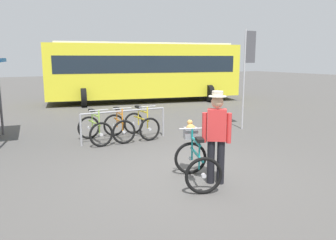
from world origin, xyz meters
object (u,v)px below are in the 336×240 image
Objects in this scene: racked_bike_yellow at (141,125)px; featured_bicycle at (195,156)px; racked_bike_orange at (119,127)px; racked_bike_lime at (95,130)px; person_with_featured_bike at (216,134)px; bus_distant at (144,69)px; banner_flag at (248,60)px.

featured_bicycle is (-0.58, -3.75, 0.12)m from racked_bike_yellow.
racked_bike_lime is at bearing 179.63° from racked_bike_orange.
featured_bicycle is 0.73× the size of person_with_featured_bike.
racked_bike_lime is 0.11× the size of bus_distant.
racked_bike_yellow is 0.35× the size of banner_flag.
racked_bike_yellow is 8.40m from bus_distant.
racked_bike_orange is at bearing -119.62° from bus_distant.
bus_distant is at bearing 60.38° from racked_bike_orange.
racked_bike_lime is 3.85m from featured_bicycle.
featured_bicycle reaches higher than racked_bike_orange.
racked_bike_yellow is at bearing 81.17° from featured_bicycle.
featured_bicycle is at bearing -88.22° from racked_bike_orange.
racked_bike_lime is at bearing 105.01° from person_with_featured_bike.
racked_bike_orange is 1.01× the size of racked_bike_yellow.
person_with_featured_bike is 12.18m from bus_distant.
featured_bicycle is (0.82, -3.76, 0.12)m from racked_bike_lime.
bus_distant is at bearing 69.80° from featured_bicycle.
banner_flag is at bearing -8.70° from racked_bike_yellow.
person_with_featured_bike reaches higher than racked_bike_orange.
featured_bicycle is at bearing -98.83° from racked_bike_yellow.
featured_bicycle is at bearing -110.20° from bus_distant.
person_with_featured_bike is (1.09, -4.05, 0.58)m from racked_bike_lime.
racked_bike_orange is 0.66× the size of person_with_featured_bike.
racked_bike_orange is 3.76m from featured_bicycle.
featured_bicycle is 12.04m from bus_distant.
racked_bike_orange and racked_bike_yellow have the same top height.
racked_bike_yellow is 0.65× the size of person_with_featured_bike.
racked_bike_yellow is at bearing 171.30° from banner_flag.
bus_distant is at bearing 56.47° from racked_bike_lime.
featured_bicycle is at bearing 133.36° from person_with_featured_bike.
racked_bike_lime is 0.90× the size of featured_bicycle.
person_with_featured_bike is at bearing -137.64° from banner_flag.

